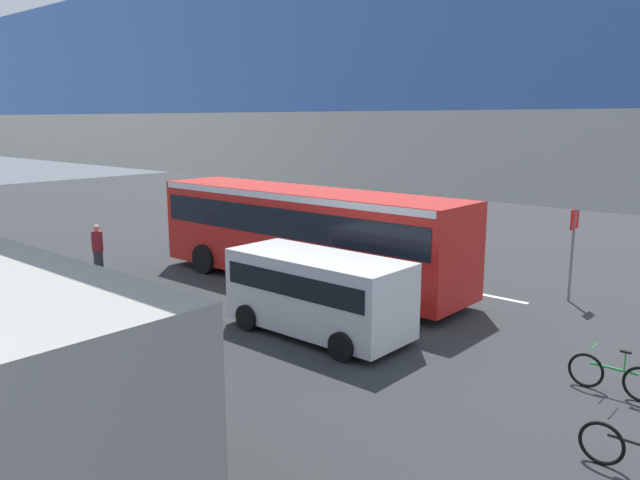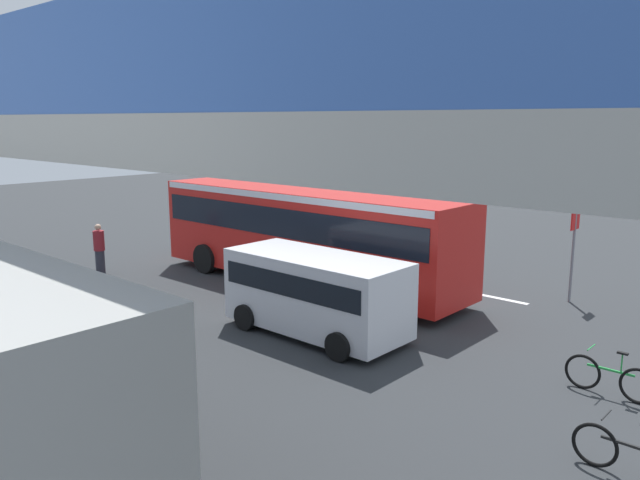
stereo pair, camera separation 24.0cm
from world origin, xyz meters
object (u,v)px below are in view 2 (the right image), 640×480
parked_van (316,289)px  traffic_sign (574,240)px  bicycle_black (631,456)px  bicycle_green (610,378)px  pedestrian (99,249)px  city_bus (305,228)px

parked_van → traffic_sign: bearing=-117.6°
bicycle_black → traffic_sign: 9.85m
parked_van → bicycle_green: (-6.74, -1.20, -0.81)m
bicycle_green → traffic_sign: bearing=-63.5°
pedestrian → traffic_sign: 15.66m
bicycle_black → bicycle_green: bearing=-67.4°
bicycle_black → bicycle_green: size_ratio=1.00×
parked_van → bicycle_black: size_ratio=2.71×
parked_van → traffic_sign: size_ratio=1.71×
parked_van → city_bus: bearing=-43.7°
pedestrian → traffic_sign: bearing=-150.8°
city_bus → bicycle_green: bearing=168.0°
city_bus → bicycle_black: size_ratio=6.52×
city_bus → parked_van: 4.98m
city_bus → bicycle_black: 12.61m
bicycle_black → traffic_sign: size_ratio=0.63×
parked_van → pedestrian: size_ratio=2.68×
city_bus → bicycle_black: city_bus is taller
city_bus → pedestrian: (6.32, 3.85, -1.00)m
pedestrian → traffic_sign: traffic_sign is taller
city_bus → parked_van: city_bus is taller
bicycle_black → pedestrian: bearing=-3.7°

